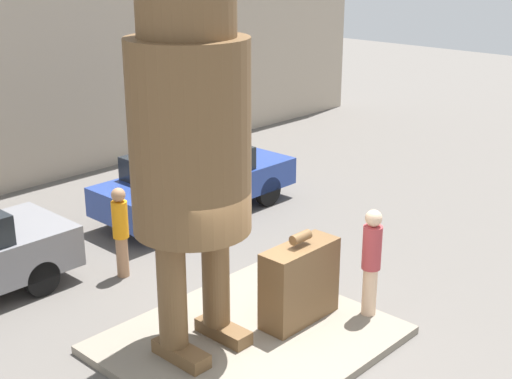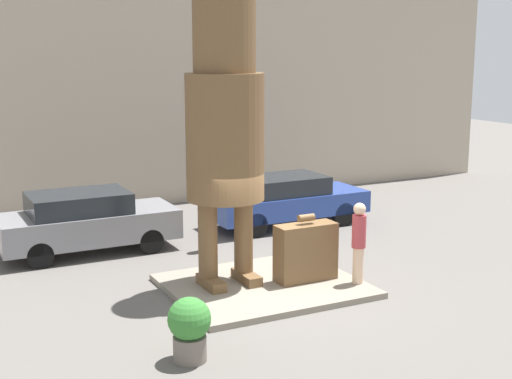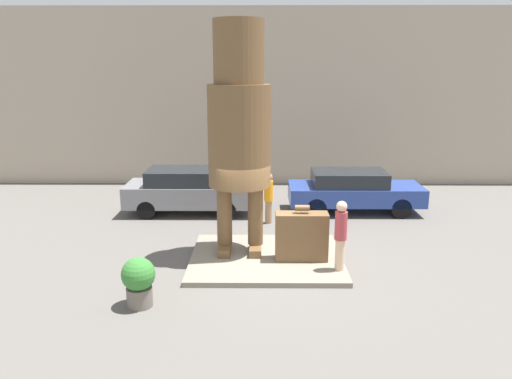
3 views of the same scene
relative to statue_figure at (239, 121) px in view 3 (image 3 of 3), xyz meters
The scene contains 10 objects.
ground_plane 3.69m from the statue_figure, 29.20° to the right, with size 60.00×60.00×0.00m, color #605B56.
pedestal 3.63m from the statue_figure, 29.20° to the right, with size 3.93×3.36×0.13m.
building_backdrop 8.75m from the statue_figure, 85.42° to the left, with size 28.00×0.60×7.32m.
statue_figure is the anchor object (origin of this frame).
giant_suitcase 3.32m from the statue_figure, 20.47° to the right, with size 1.33×0.51×1.44m.
tourist 3.76m from the statue_figure, 27.41° to the right, with size 0.30×0.30×1.74m.
parked_car_grey 5.28m from the statue_figure, 115.99° to the left, with size 4.33×1.77×1.54m.
parked_car_blue 6.29m from the statue_figure, 47.90° to the left, with size 4.57×1.75×1.45m.
planter_pot 4.68m from the statue_figure, 124.18° to the right, with size 0.71×0.71×1.08m.
worker_hivis 3.99m from the statue_figure, 74.13° to the left, with size 0.28×0.28×1.66m.
Camera 3 is at (-0.16, -12.25, 4.96)m, focal length 35.00 mm.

